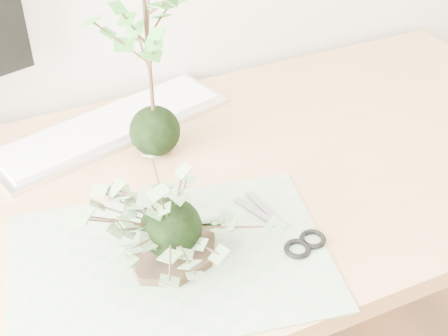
# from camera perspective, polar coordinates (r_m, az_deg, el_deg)

# --- Properties ---
(desk) EXTENTS (1.60, 0.70, 0.74)m
(desk) POSITION_cam_1_polar(r_m,az_deg,el_deg) (1.17, -3.05, -5.20)
(desk) COLOR tan
(desk) RESTS_ON ground_plane
(cutting_mat) EXTENTS (0.54, 0.41, 0.00)m
(cutting_mat) POSITION_cam_1_polar(r_m,az_deg,el_deg) (0.98, -4.95, -8.42)
(cutting_mat) COLOR gray
(cutting_mat) RESTS_ON desk
(stone_dish) EXTENTS (0.19, 0.19, 0.01)m
(stone_dish) POSITION_cam_1_polar(r_m,az_deg,el_deg) (0.97, -4.69, -7.80)
(stone_dish) COLOR black
(stone_dish) RESTS_ON cutting_mat
(ivy_kokedama) EXTENTS (0.30, 0.30, 0.19)m
(ivy_kokedama) POSITION_cam_1_polar(r_m,az_deg,el_deg) (0.91, -5.00, -3.46)
(ivy_kokedama) COLOR black
(ivy_kokedama) RESTS_ON stone_dish
(maple_kokedama) EXTENTS (0.24, 0.24, 0.40)m
(maple_kokedama) POSITION_cam_1_polar(r_m,az_deg,el_deg) (1.06, -7.20, 13.76)
(maple_kokedama) COLOR black
(maple_kokedama) RESTS_ON desk
(keyboard) EXTENTS (0.51, 0.27, 0.02)m
(keyboard) POSITION_cam_1_polar(r_m,az_deg,el_deg) (1.27, -10.32, 3.77)
(keyboard) COLOR silver
(keyboard) RESTS_ON desk
(scissors) EXTENTS (0.09, 0.18, 0.01)m
(scissors) POSITION_cam_1_polar(r_m,az_deg,el_deg) (1.01, 6.21, -6.36)
(scissors) COLOR gray
(scissors) RESTS_ON cutting_mat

